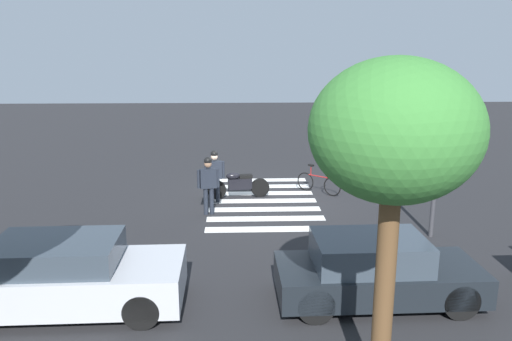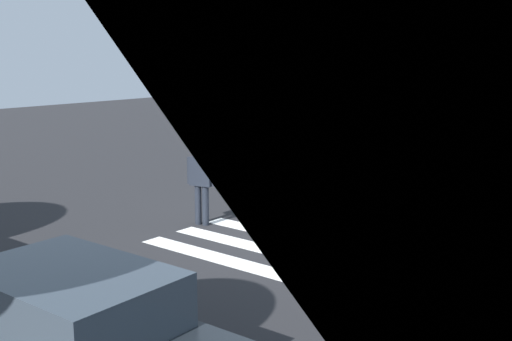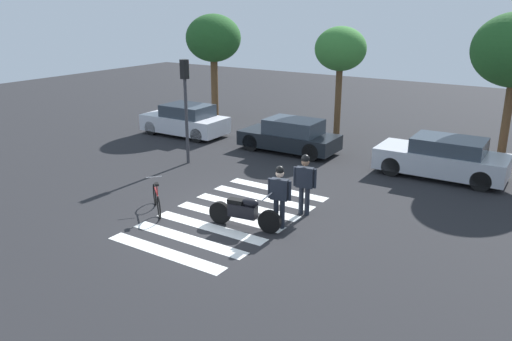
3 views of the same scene
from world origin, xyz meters
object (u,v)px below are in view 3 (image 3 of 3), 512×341
at_px(car_black_suv, 290,136).
at_px(car_silver_sedan, 442,158).
at_px(car_white_van, 185,121).
at_px(police_motorcycle, 244,212).
at_px(officer_by_motorcycle, 279,192).
at_px(leaning_bicycle, 157,200).
at_px(officer_on_foot, 305,180).
at_px(traffic_light_pole, 186,94).

relative_size(car_black_suv, car_silver_sedan, 0.93).
xyz_separation_m(car_white_van, car_black_suv, (5.48, 0.18, -0.03)).
xyz_separation_m(police_motorcycle, officer_by_motorcycle, (0.79, 0.53, 0.56)).
bearing_deg(car_white_van, leaning_bicycle, -54.61).
height_order(police_motorcycle, officer_on_foot, officer_on_foot).
bearing_deg(car_black_suv, police_motorcycle, -69.62).
height_order(car_silver_sedan, traffic_light_pole, traffic_light_pole).
bearing_deg(police_motorcycle, leaning_bicycle, -170.89).
xyz_separation_m(officer_on_foot, car_silver_sedan, (2.43, 5.69, -0.36)).
height_order(officer_by_motorcycle, car_black_suv, officer_by_motorcycle).
bearing_deg(car_black_suv, leaning_bicycle, -90.53).
bearing_deg(car_silver_sedan, officer_on_foot, -113.16).
xyz_separation_m(police_motorcycle, officer_on_foot, (0.92, 1.72, 0.59)).
xyz_separation_m(officer_on_foot, car_white_van, (-9.12, 5.44, -0.37)).
xyz_separation_m(car_white_van, traffic_light_pole, (2.98, -3.33, 1.96)).
bearing_deg(car_silver_sedan, car_black_suv, -179.35).
bearing_deg(leaning_bicycle, officer_by_motorcycle, 15.34).
relative_size(car_silver_sedan, traffic_light_pole, 1.13).
bearing_deg(police_motorcycle, car_silver_sedan, 65.64).
distance_m(police_motorcycle, car_silver_sedan, 8.13).
height_order(car_black_suv, car_silver_sedan, car_silver_sedan).
distance_m(car_silver_sedan, traffic_light_pole, 9.49).
distance_m(officer_by_motorcycle, car_white_van, 11.17).
bearing_deg(car_black_suv, car_silver_sedan, 0.65).
height_order(police_motorcycle, car_silver_sedan, car_silver_sedan).
height_order(officer_by_motorcycle, car_white_van, officer_by_motorcycle).
bearing_deg(traffic_light_pole, officer_by_motorcycle, -28.72).
relative_size(leaning_bicycle, car_white_van, 0.34).
height_order(car_white_van, car_black_suv, car_white_van).
relative_size(leaning_bicycle, officer_on_foot, 0.76).
bearing_deg(car_black_suv, officer_on_foot, -57.01).
bearing_deg(officer_by_motorcycle, police_motorcycle, -145.77).
xyz_separation_m(leaning_bicycle, car_white_van, (-5.40, 7.61, 0.31)).
bearing_deg(officer_by_motorcycle, traffic_light_pole, 151.28).
bearing_deg(car_black_suv, officer_by_motorcycle, -62.69).
bearing_deg(officer_by_motorcycle, car_silver_sedan, 69.51).
relative_size(officer_by_motorcycle, car_black_suv, 0.43).
bearing_deg(car_black_suv, traffic_light_pole, -125.35).
height_order(police_motorcycle, car_black_suv, car_black_suv).
bearing_deg(traffic_light_pole, officer_on_foot, -18.93).
relative_size(leaning_bicycle, traffic_light_pole, 0.35).
height_order(leaning_bicycle, officer_on_foot, officer_on_foot).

